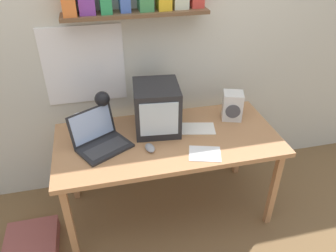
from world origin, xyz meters
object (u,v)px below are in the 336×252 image
Objects in this scene: loose_paper_near_laptop at (205,154)px; desk_lamp at (103,103)px; corner_desk at (168,144)px; juice_glass at (80,123)px; floor_cushion at (32,243)px; crt_monitor at (157,108)px; space_heater at (232,106)px; laptop at (99,138)px; printed_handout at (197,128)px; computer_mouse at (150,148)px.

desk_lamp is at bearing 144.79° from loose_paper_near_laptop.
juice_glass is (-0.61, 0.25, 0.12)m from corner_desk.
floor_cushion is at bearing 176.11° from loose_paper_near_laptop.
crt_monitor reaches higher than loose_paper_near_laptop.
desk_lamp reaches higher than loose_paper_near_laptop.
space_heater is 0.60× the size of floor_cushion.
desk_lamp is at bearing 178.36° from crt_monitor.
juice_glass is at bearing 148.50° from loose_paper_near_laptop.
loose_paper_near_laptop is (0.25, -0.39, -0.17)m from crt_monitor.
crt_monitor is 1.80× the size of space_heater.
loose_paper_near_laptop is 1.42m from floor_cushion.
laptop is 1.04m from space_heater.
corner_desk is 4.39× the size of floor_cushion.
space_heater is at bearing 6.80° from crt_monitor.
printed_handout is at bearing -144.99° from space_heater.
floor_cushion is (-1.06, -0.16, -0.60)m from corner_desk.
laptop reaches higher than floor_cushion.
printed_handout is (0.24, 0.06, 0.06)m from corner_desk.
laptop is at bearing -157.50° from crt_monitor.
space_heater reaches higher than floor_cushion.
crt_monitor is at bearing 108.90° from corner_desk.
laptop is 1.72× the size of loose_paper_near_laptop.
desk_lamp reaches higher than corner_desk.
space_heater is 1.94× the size of computer_mouse.
computer_mouse is 0.45× the size of loose_paper_near_laptop.
space_heater is 0.76× the size of printed_handout.
juice_glass reaches higher than computer_mouse.
laptop is at bearing 157.99° from computer_mouse.
printed_handout is at bearing -25.74° from laptop.
printed_handout is (0.85, -0.19, -0.06)m from juice_glass.
corner_desk is at bearing -22.40° from juice_glass.
corner_desk is 0.26m from printed_handout.
crt_monitor is at bearing 122.39° from loose_paper_near_laptop.
space_heater reaches higher than juice_glass.
space_heater is 0.54m from loose_paper_near_laptop.
loose_paper_near_laptop is 0.69× the size of floor_cushion.
floor_cushion is (-1.01, -0.30, -0.84)m from crt_monitor.
desk_lamp reaches higher than computer_mouse.
printed_handout is 1.47m from floor_cushion.
loose_paper_near_laptop is (0.20, -0.24, 0.06)m from corner_desk.
printed_handout is 1.15× the size of loose_paper_near_laptop.
juice_glass is (-0.18, 0.05, -0.18)m from desk_lamp.
crt_monitor is 1.34m from floor_cushion.
corner_desk is 5.55× the size of printed_handout.
printed_handout is 0.79× the size of floor_cushion.
crt_monitor is at bearing 164.19° from printed_handout.
floor_cushion is at bearing 167.99° from laptop.
desk_lamp is 1.15m from floor_cushion.
floor_cushion is (-0.45, -0.41, -0.72)m from juice_glass.
crt_monitor is 0.58m from juice_glass.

